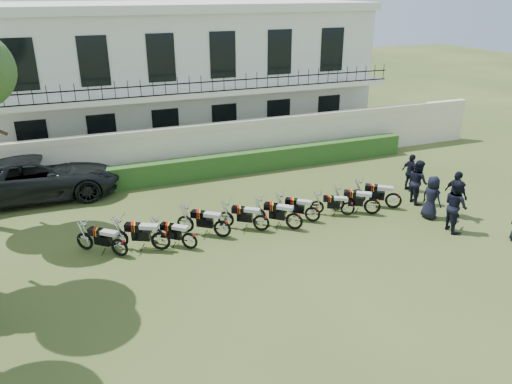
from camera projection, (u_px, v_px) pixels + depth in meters
The scene contains 20 objects.
ground at pixel (274, 246), 16.93m from camera, with size 100.00×100.00×0.00m, color #34441B.
perimeter_wall at pixel (207, 148), 23.37m from camera, with size 30.00×0.35×2.30m.
hedge at pixel (233, 164), 23.27m from camera, with size 18.00×0.60×1.00m, color #224418.
building at pixel (176, 74), 27.53m from camera, with size 20.40×9.60×7.40m.
motorcycle_0 at pixel (119, 243), 16.09m from camera, with size 1.56×1.34×1.07m.
motorcycle_1 at pixel (161, 236), 16.45m from camera, with size 1.91×1.09×1.15m.
motorcycle_2 at pixel (189, 237), 16.56m from camera, with size 1.47×1.24×1.00m.
motorcycle_3 at pixel (222, 225), 17.31m from camera, with size 1.68×1.30×1.11m.
motorcycle_4 at pixel (261, 219), 17.78m from camera, with size 1.64×1.18×1.05m.
motorcycle_5 at pixel (294, 217), 17.87m from camera, with size 1.60×1.40×1.11m.
motorcycle_6 at pixel (313, 211), 18.49m from camera, with size 1.52×1.24×1.02m.
motorcycle_7 at pixel (348, 205), 19.02m from camera, with size 1.54×0.90×0.93m.
motorcycle_8 at pixel (373, 203), 19.08m from camera, with size 1.69×1.24×1.09m.
motorcycle_9 at pixel (394, 197), 19.59m from camera, with size 1.68×1.32×1.11m.
suv at pixel (38, 177), 20.54m from camera, with size 3.00×6.50×1.81m, color black.
officer_1 at pixel (456, 206), 17.70m from camera, with size 0.93×0.73×1.92m, color black.
officer_2 at pixel (456, 194), 18.79m from camera, with size 1.07×0.44×1.82m, color black.
officer_3 at pixel (432, 197), 18.70m from camera, with size 0.82×0.53×1.68m, color black.
officer_4 at pixel (418, 182), 20.04m from camera, with size 0.88×0.68×1.80m, color black.
officer_5 at pixel (411, 173), 21.25m from camera, with size 0.96×0.40×1.63m, color black.
Camera 1 is at (-6.01, -13.70, 8.17)m, focal length 35.00 mm.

